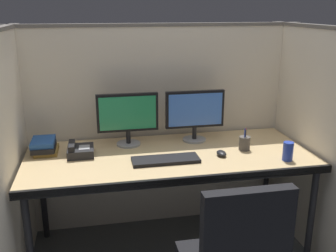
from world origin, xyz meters
name	(u,v)px	position (x,y,z in m)	size (l,w,h in m)	color
cubicle_partition_rear	(158,127)	(0.00, 0.74, 0.79)	(2.21, 0.06, 1.57)	beige
cubicle_partition_left	(9,164)	(-0.99, 0.20, 0.79)	(0.06, 1.41, 1.57)	beige
cubicle_partition_right	(313,142)	(0.99, 0.20, 0.79)	(0.06, 1.41, 1.57)	beige
desk	(170,161)	(0.00, 0.29, 0.69)	(1.90, 0.80, 0.74)	tan
monitor_left	(128,116)	(-0.25, 0.53, 0.96)	(0.43, 0.17, 0.37)	gray
monitor_right	(195,112)	(0.23, 0.53, 0.96)	(0.43, 0.17, 0.37)	gray
keyboard_main	(166,160)	(-0.05, 0.17, 0.75)	(0.43, 0.15, 0.02)	black
computer_mouse	(221,153)	(0.33, 0.20, 0.76)	(0.06, 0.10, 0.04)	black
soda_can	(288,151)	(0.72, 0.04, 0.80)	(0.07, 0.07, 0.12)	#263FB2
book_stack	(44,146)	(-0.82, 0.48, 0.79)	(0.17, 0.22, 0.09)	olive
desk_phone	(80,151)	(-0.59, 0.39, 0.77)	(0.17, 0.19, 0.09)	black
pen_cup	(245,143)	(0.52, 0.27, 0.79)	(0.08, 0.08, 0.16)	#4C4742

